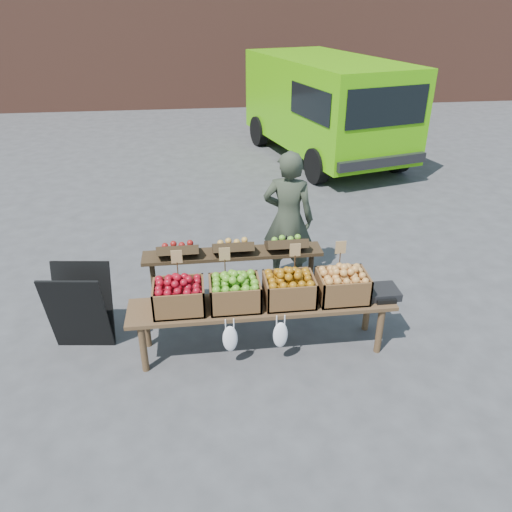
{
  "coord_description": "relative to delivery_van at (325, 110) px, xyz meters",
  "views": [
    {
      "loc": [
        0.2,
        -3.73,
        3.36
      ],
      "look_at": [
        0.78,
        0.97,
        0.85
      ],
      "focal_mm": 35.0,
      "sensor_mm": 36.0,
      "label": 1
    }
  ],
  "objects": [
    {
      "name": "ground",
      "position": [
        -3.08,
        -7.19,
        -1.07
      ],
      "size": [
        80.0,
        80.0,
        0.0
      ],
      "primitive_type": "plane",
      "color": "#414143"
    },
    {
      "name": "delivery_van",
      "position": [
        0.0,
        0.0,
        0.0
      ],
      "size": [
        3.34,
        5.19,
        2.15
      ],
      "primitive_type": null,
      "rotation": [
        0.0,
        0.0,
        0.26
      ],
      "color": "#50B808",
      "rests_on": "ground"
    },
    {
      "name": "vendor",
      "position": [
        -1.79,
        -5.33,
        -0.21
      ],
      "size": [
        0.73,
        0.59,
        1.73
      ],
      "primitive_type": "imported",
      "rotation": [
        0.0,
        0.0,
        2.83
      ],
      "color": "#303729",
      "rests_on": "ground"
    },
    {
      "name": "chalkboard_sign",
      "position": [
        -4.16,
        -6.42,
        -0.61
      ],
      "size": [
        0.65,
        0.41,
        0.93
      ],
      "primitive_type": null,
      "rotation": [
        0.0,
        0.0,
        -0.13
      ],
      "color": "black",
      "rests_on": "ground"
    },
    {
      "name": "back_table",
      "position": [
        -2.53,
        -6.0,
        -0.55
      ],
      "size": [
        2.1,
        0.44,
        1.04
      ],
      "primitive_type": null,
      "color": "#322415",
      "rests_on": "ground"
    },
    {
      "name": "display_bench",
      "position": [
        -2.3,
        -6.72,
        -0.79
      ],
      "size": [
        2.7,
        0.56,
        0.57
      ],
      "primitive_type": null,
      "color": "#4F3721",
      "rests_on": "ground"
    },
    {
      "name": "crate_golden_apples",
      "position": [
        -3.12,
        -6.72,
        -0.36
      ],
      "size": [
        0.5,
        0.4,
        0.28
      ],
      "primitive_type": null,
      "color": "maroon",
      "rests_on": "display_bench"
    },
    {
      "name": "crate_russet_pears",
      "position": [
        -2.57,
        -6.72,
        -0.36
      ],
      "size": [
        0.5,
        0.4,
        0.28
      ],
      "primitive_type": null,
      "color": "#398112",
      "rests_on": "display_bench"
    },
    {
      "name": "crate_red_apples",
      "position": [
        -2.02,
        -6.72,
        -0.36
      ],
      "size": [
        0.5,
        0.4,
        0.28
      ],
      "primitive_type": null,
      "color": "#9D5B0D",
      "rests_on": "display_bench"
    },
    {
      "name": "crate_green_apples",
      "position": [
        -1.47,
        -6.72,
        -0.36
      ],
      "size": [
        0.5,
        0.4,
        0.28
      ],
      "primitive_type": null,
      "color": "#B78E3B",
      "rests_on": "display_bench"
    },
    {
      "name": "weighing_scale",
      "position": [
        -1.05,
        -6.72,
        -0.46
      ],
      "size": [
        0.34,
        0.3,
        0.08
      ],
      "primitive_type": "cube",
      "color": "black",
      "rests_on": "display_bench"
    }
  ]
}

